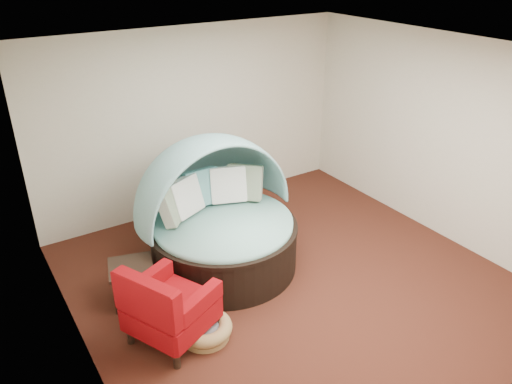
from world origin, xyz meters
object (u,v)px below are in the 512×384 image
pet_basket (205,329)px  canopy_daybed (218,209)px  red_armchair (167,307)px  side_table (132,278)px

pet_basket → canopy_daybed: bearing=54.5°
canopy_daybed → red_armchair: bearing=-141.3°
canopy_daybed → side_table: (-1.24, -0.14, -0.49)m
pet_basket → red_armchair: bearing=153.0°
canopy_daybed → red_armchair: canopy_daybed is taller
pet_basket → side_table: (-0.41, 1.02, 0.20)m
side_table → pet_basket: bearing=-68.0°
red_armchair → side_table: (-0.08, 0.85, -0.12)m
pet_basket → side_table: 1.12m
red_armchair → side_table: size_ratio=1.72×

